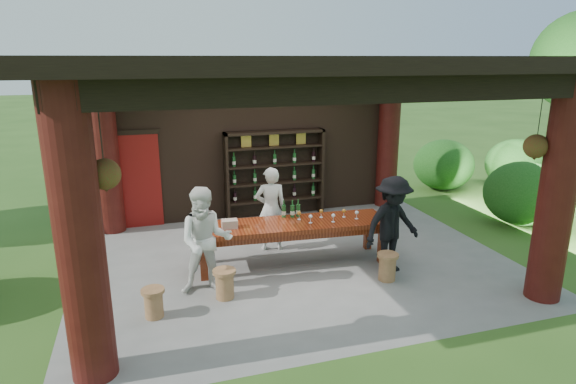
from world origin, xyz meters
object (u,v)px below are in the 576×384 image
object	(u,v)px
wine_shelf	(275,174)
stool_near_left	(225,283)
host	(271,209)
guest_woman	(206,241)
stool_near_right	(387,266)
guest_man	(392,225)
napkin_basket	(230,224)
tasting_table	(292,229)
stool_far_left	(154,302)

from	to	relation	value
wine_shelf	stool_near_left	world-z (taller)	wine_shelf
host	guest_woman	world-z (taller)	guest_woman
stool_near_right	guest_man	distance (m)	0.69
wine_shelf	napkin_basket	size ratio (longest dim) A/B	8.55
stool_near_left	guest_man	distance (m)	2.89
napkin_basket	stool_near_left	bearing A→B (deg)	-105.63
stool_near_left	stool_near_right	bearing A→B (deg)	-3.60
stool_near_left	host	size ratio (longest dim) A/B	0.29
tasting_table	stool_near_left	bearing A→B (deg)	-145.37
host	guest_man	xyz separation A→B (m)	(1.67, -1.52, 0.03)
host	tasting_table	bearing A→B (deg)	113.52
tasting_table	guest_man	xyz separation A→B (m)	(1.48, -0.80, 0.19)
wine_shelf	guest_man	world-z (taller)	wine_shelf
stool_near_left	guest_woman	size ratio (longest dim) A/B	0.27
tasting_table	stool_far_left	xyz separation A→B (m)	(-2.38, -1.19, -0.41)
host	guest_man	size ratio (longest dim) A/B	0.96
guest_woman	tasting_table	bearing A→B (deg)	30.82
stool_near_left	stool_far_left	distance (m)	1.07
stool_near_left	stool_near_right	size ratio (longest dim) A/B	1.00
wine_shelf	guest_man	distance (m)	3.53
stool_far_left	guest_woman	world-z (taller)	guest_woman
wine_shelf	stool_far_left	xyz separation A→B (m)	(-2.79, -3.75, -0.76)
stool_near_left	guest_man	bearing A→B (deg)	2.66
napkin_basket	wine_shelf	bearing A→B (deg)	59.53
guest_woman	napkin_basket	distance (m)	0.85
tasting_table	stool_near_right	xyz separation A→B (m)	(1.27, -1.10, -0.39)
napkin_basket	stool_far_left	bearing A→B (deg)	-136.71
stool_near_left	guest_woman	distance (m)	0.69
stool_near_right	host	distance (m)	2.39
stool_near_left	stool_far_left	xyz separation A→B (m)	(-1.03, -0.26, -0.02)
tasting_table	host	xyz separation A→B (m)	(-0.18, 0.72, 0.16)
wine_shelf	tasting_table	size ratio (longest dim) A/B	0.66
guest_man	napkin_basket	xyz separation A→B (m)	(-2.56, 0.84, -0.00)
stool_far_left	napkin_basket	world-z (taller)	napkin_basket
tasting_table	stool_near_left	distance (m)	1.68
stool_near_left	guest_woman	world-z (taller)	guest_woman
stool_far_left	guest_man	size ratio (longest dim) A/B	0.26
stool_far_left	guest_man	world-z (taller)	guest_man
stool_near_right	guest_woman	distance (m)	2.93
stool_near_right	stool_near_left	bearing A→B (deg)	176.40
guest_woman	guest_man	world-z (taller)	guest_woman
stool_near_right	napkin_basket	distance (m)	2.67
tasting_table	napkin_basket	bearing A→B (deg)	177.85
tasting_table	stool_far_left	bearing A→B (deg)	-153.45
host	guest_woman	distance (m)	1.95
stool_far_left	stool_near_left	bearing A→B (deg)	14.08
stool_near_right	stool_far_left	bearing A→B (deg)	-178.51
napkin_basket	guest_woman	bearing A→B (deg)	-125.04
host	napkin_basket	distance (m)	1.12
wine_shelf	guest_man	xyz separation A→B (m)	(1.08, -3.36, -0.16)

